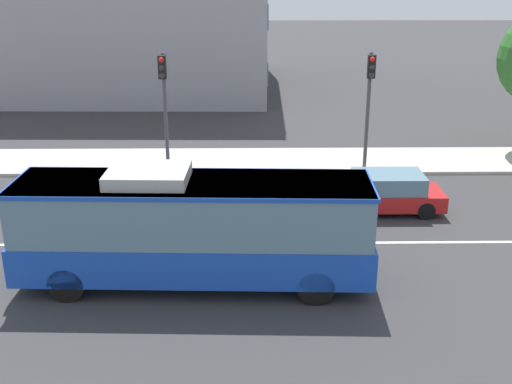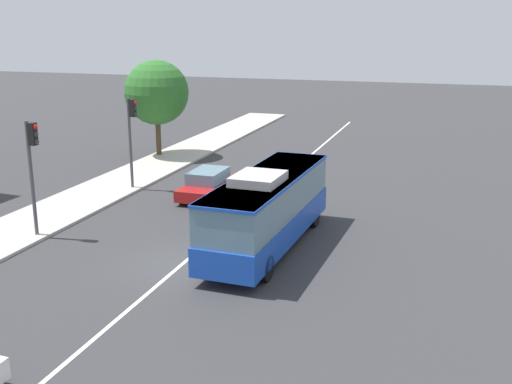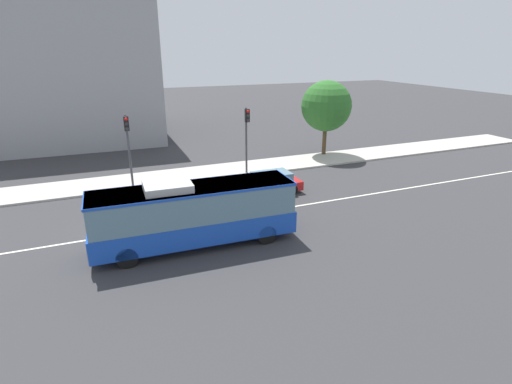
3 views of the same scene
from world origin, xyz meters
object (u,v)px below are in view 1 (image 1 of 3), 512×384
at_px(transit_bus, 193,225).
at_px(traffic_light_near_corner, 164,93).
at_px(traffic_light_mid_block, 369,92).
at_px(sedan_red, 383,193).

distance_m(transit_bus, traffic_light_near_corner, 10.30).
bearing_deg(traffic_light_mid_block, transit_bus, -31.03).
height_order(traffic_light_near_corner, traffic_light_mid_block, same).
relative_size(transit_bus, sedan_red, 2.24).
bearing_deg(traffic_light_mid_block, traffic_light_near_corner, -87.05).
height_order(sedan_red, traffic_light_near_corner, traffic_light_near_corner).
height_order(transit_bus, sedan_red, transit_bus).
bearing_deg(traffic_light_near_corner, transit_bus, 12.55).
height_order(sedan_red, traffic_light_mid_block, traffic_light_mid_block).
bearing_deg(transit_bus, traffic_light_near_corner, 103.15).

